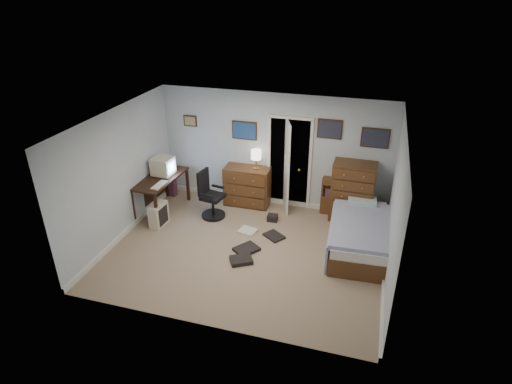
% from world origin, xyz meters
% --- Properties ---
extents(floor, '(5.00, 4.00, 0.02)m').
position_xyz_m(floor, '(0.00, 0.00, -0.01)').
color(floor, tan).
rests_on(floor, ground).
extents(computer_desk, '(0.73, 1.44, 0.81)m').
position_xyz_m(computer_desk, '(-2.30, 0.93, 0.62)').
color(computer_desk, black).
rests_on(computer_desk, floor).
extents(crt_monitor, '(0.44, 0.41, 0.39)m').
position_xyz_m(crt_monitor, '(-2.18, 1.08, 1.01)').
color(crt_monitor, beige).
rests_on(crt_monitor, computer_desk).
extents(keyboard, '(0.19, 0.44, 0.03)m').
position_xyz_m(keyboard, '(-2.02, 0.58, 0.82)').
color(keyboard, beige).
rests_on(keyboard, computer_desk).
extents(pc_tower, '(0.25, 0.47, 0.48)m').
position_xyz_m(pc_tower, '(-2.00, 0.38, 0.24)').
color(pc_tower, beige).
rests_on(pc_tower, floor).
extents(office_chair, '(0.58, 0.58, 1.04)m').
position_xyz_m(office_chair, '(-1.12, 1.03, 0.40)').
color(office_chair, black).
rests_on(office_chair, floor).
extents(media_stack, '(0.16, 0.16, 0.74)m').
position_xyz_m(media_stack, '(-2.32, 1.67, 0.37)').
color(media_stack, maroon).
rests_on(media_stack, floor).
extents(low_dresser, '(1.00, 0.52, 0.88)m').
position_xyz_m(low_dresser, '(-0.53, 1.77, 0.44)').
color(low_dresser, brown).
rests_on(low_dresser, floor).
extents(table_lamp, '(0.23, 0.23, 0.43)m').
position_xyz_m(table_lamp, '(-0.33, 1.77, 1.20)').
color(table_lamp, gold).
rests_on(table_lamp, low_dresser).
extents(doorway, '(0.96, 1.12, 2.05)m').
position_xyz_m(doorway, '(0.35, 2.27, 1.00)').
color(doorway, black).
rests_on(doorway, floor).
extents(tall_dresser, '(0.86, 0.51, 1.27)m').
position_xyz_m(tall_dresser, '(1.74, 1.75, 0.63)').
color(tall_dresser, brown).
rests_on(tall_dresser, floor).
extents(headboard_bookcase, '(0.91, 0.26, 0.81)m').
position_xyz_m(headboard_bookcase, '(1.55, 1.86, 0.43)').
color(headboard_bookcase, brown).
rests_on(headboard_bookcase, floor).
extents(bed, '(1.16, 2.05, 0.66)m').
position_xyz_m(bed, '(1.98, 0.67, 0.31)').
color(bed, brown).
rests_on(bed, floor).
extents(wall_posters, '(4.38, 0.04, 0.60)m').
position_xyz_m(wall_posters, '(0.57, 1.98, 1.75)').
color(wall_posters, '#331E11').
rests_on(wall_posters, floor).
extents(floor_clutter, '(0.99, 1.88, 0.13)m').
position_xyz_m(floor_clutter, '(0.06, 0.27, 0.04)').
color(floor_clutter, black).
rests_on(floor_clutter, floor).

